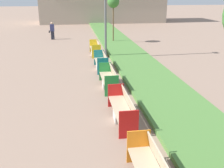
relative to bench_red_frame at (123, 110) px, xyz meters
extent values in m
cube|color=#4C7A38|center=(2.26, 0.98, -0.29)|extent=(2.80, 120.00, 0.18)
cube|color=tan|center=(0.23, -3.45, 0.32)|extent=(0.14, 1.93, 0.48)
cube|color=orange|center=(-0.04, -2.42, 0.09)|extent=(0.62, 0.04, 0.94)
cube|color=#ADA8A0|center=(-0.04, 0.00, -0.17)|extent=(0.52, 0.60, 0.42)
cube|color=tan|center=(-0.04, 0.00, 0.06)|extent=(0.58, 2.39, 0.05)
cube|color=tan|center=(0.23, 0.00, 0.32)|extent=(0.14, 2.30, 0.48)
cube|color=red|center=(-0.04, -1.22, 0.09)|extent=(0.62, 0.04, 0.94)
cube|color=red|center=(-0.04, 1.22, 0.09)|extent=(0.62, 0.04, 0.94)
cube|color=#ADA8A0|center=(-0.04, 3.41, -0.17)|extent=(0.52, 0.60, 0.42)
cube|color=tan|center=(-0.04, 3.41, 0.06)|extent=(0.58, 2.17, 0.05)
cube|color=tan|center=(0.23, 3.41, 0.32)|extent=(0.14, 2.09, 0.48)
cube|color=#238C3D|center=(-0.04, 2.30, 0.09)|extent=(0.62, 0.04, 0.94)
cube|color=#238C3D|center=(-0.04, 4.51, 0.09)|extent=(0.62, 0.04, 0.94)
cube|color=#ADA8A0|center=(-0.04, 6.54, -0.17)|extent=(0.52, 0.60, 0.42)
cube|color=tan|center=(-0.04, 6.54, 0.06)|extent=(0.58, 2.05, 0.05)
cube|color=tan|center=(0.23, 6.54, 0.32)|extent=(0.14, 1.97, 0.48)
cube|color=#197A7F|center=(-0.04, 5.49, 0.09)|extent=(0.62, 0.04, 0.94)
cube|color=#197A7F|center=(-0.04, 7.58, 0.09)|extent=(0.62, 0.04, 0.94)
cube|color=#ADA8A0|center=(-0.04, 10.32, -0.17)|extent=(0.52, 0.60, 0.42)
cube|color=tan|center=(-0.04, 10.32, 0.06)|extent=(0.58, 2.05, 0.05)
cube|color=tan|center=(0.23, 10.32, 0.32)|extent=(0.14, 1.97, 0.48)
cube|color=yellow|center=(-0.04, 9.27, 0.09)|extent=(0.62, 0.04, 0.94)
cube|color=yellow|center=(-0.04, 11.37, 0.09)|extent=(0.62, 0.04, 0.94)
cylinder|color=brown|center=(1.98, 14.76, 1.23)|extent=(0.10, 0.10, 3.22)
sphere|color=#38702D|center=(1.98, 14.76, 3.12)|extent=(1.02, 1.02, 1.02)
cube|color=#232633|center=(-3.44, 17.36, 0.01)|extent=(0.30, 0.22, 0.78)
cube|color=navy|center=(-3.44, 17.36, 0.72)|extent=(0.38, 0.24, 0.63)
sphere|color=tan|center=(-3.44, 17.36, 1.14)|extent=(0.22, 0.22, 0.22)
cube|color=#232328|center=(-3.72, 17.36, 0.36)|extent=(0.12, 0.20, 0.18)
camera|label=1|loc=(-1.63, -8.21, 3.95)|focal=42.00mm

